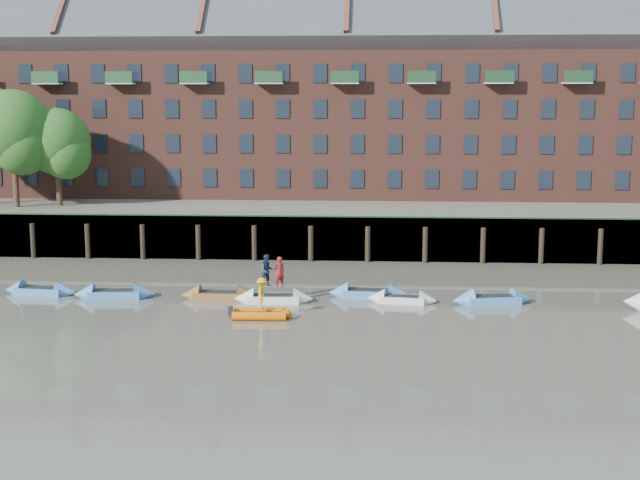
# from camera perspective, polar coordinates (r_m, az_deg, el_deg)

# --- Properties ---
(ground) EXTENTS (220.00, 220.00, 0.00)m
(ground) POSITION_cam_1_polar(r_m,az_deg,el_deg) (41.49, -0.08, -7.03)
(ground) COLOR #625E56
(ground) RESTS_ON ground
(foreshore) EXTENTS (110.00, 8.00, 0.50)m
(foreshore) POSITION_cam_1_polar(r_m,az_deg,el_deg) (58.96, 1.07, -2.15)
(foreshore) COLOR #3D382F
(foreshore) RESTS_ON ground
(mud_band) EXTENTS (110.00, 1.60, 0.10)m
(mud_band) POSITION_cam_1_polar(r_m,az_deg,el_deg) (55.63, 0.91, -2.84)
(mud_band) COLOR #4C4336
(mud_band) RESTS_ON ground
(river_wall) EXTENTS (110.00, 1.23, 3.30)m
(river_wall) POSITION_cam_1_polar(r_m,az_deg,el_deg) (62.98, 1.26, 0.06)
(river_wall) COLOR #2D2A26
(river_wall) RESTS_ON ground
(bank_terrace) EXTENTS (110.00, 28.00, 3.20)m
(bank_terrace) POSITION_cam_1_polar(r_m,az_deg,el_deg) (76.45, 1.70, 1.68)
(bank_terrace) COLOR #5E594D
(bank_terrace) RESTS_ON ground
(apartment_terrace) EXTENTS (80.60, 15.56, 20.98)m
(apartment_terrace) POSITION_cam_1_polar(r_m,az_deg,el_deg) (76.80, 1.77, 10.10)
(apartment_terrace) COLOR brown
(apartment_terrace) RESTS_ON bank_terrace
(tree_cluster) EXTENTS (11.76, 7.74, 9.40)m
(tree_cluster) POSITION_cam_1_polar(r_m,az_deg,el_deg) (72.85, -19.25, 6.65)
(tree_cluster) COLOR #3A281C
(tree_cluster) RESTS_ON bank_terrace
(rowboat_0) EXTENTS (4.55, 1.72, 1.29)m
(rowboat_0) POSITION_cam_1_polar(r_m,az_deg,el_deg) (55.18, -17.47, -3.12)
(rowboat_0) COLOR #457BBC
(rowboat_0) RESTS_ON ground
(rowboat_1) EXTENTS (4.82, 1.93, 1.36)m
(rowboat_1) POSITION_cam_1_polar(r_m,az_deg,el_deg) (53.12, -13.02, -3.39)
(rowboat_1) COLOR #457BBC
(rowboat_1) RESTS_ON ground
(rowboat_2) EXTENTS (4.44, 1.29, 1.29)m
(rowboat_2) POSITION_cam_1_polar(r_m,az_deg,el_deg) (51.79, -6.47, -3.54)
(rowboat_2) COLOR brown
(rowboat_2) RESTS_ON ground
(rowboat_3) EXTENTS (4.57, 1.55, 1.31)m
(rowboat_3) POSITION_cam_1_polar(r_m,az_deg,el_deg) (50.69, -2.98, -3.77)
(rowboat_3) COLOR silver
(rowboat_3) RESTS_ON ground
(rowboat_4) EXTENTS (4.77, 1.65, 1.36)m
(rowboat_4) POSITION_cam_1_polar(r_m,az_deg,el_deg) (51.96, 3.12, -3.44)
(rowboat_4) COLOR #457BBC
(rowboat_4) RESTS_ON ground
(rowboat_5) EXTENTS (4.06, 1.60, 1.15)m
(rowboat_5) POSITION_cam_1_polar(r_m,az_deg,el_deg) (50.82, 5.27, -3.80)
(rowboat_5) COLOR silver
(rowboat_5) RESTS_ON ground
(rowboat_6) EXTENTS (4.82, 2.21, 1.35)m
(rowboat_6) POSITION_cam_1_polar(r_m,az_deg,el_deg) (51.30, 10.98, -3.77)
(rowboat_6) COLOR #457BBC
(rowboat_6) RESTS_ON ground
(rib_tender) EXTENTS (3.10, 1.55, 0.53)m
(rib_tender) POSITION_cam_1_polar(r_m,az_deg,el_deg) (47.22, -3.71, -4.74)
(rib_tender) COLOR #DF5F04
(rib_tender) RESTS_ON ground
(person_rower_a) EXTENTS (0.77, 0.69, 1.78)m
(person_rower_a) POSITION_cam_1_polar(r_m,az_deg,el_deg) (50.37, -2.63, -2.06)
(person_rower_a) COLOR maroon
(person_rower_a) RESTS_ON rowboat_3
(person_rower_b) EXTENTS (1.12, 1.03, 1.84)m
(person_rower_b) POSITION_cam_1_polar(r_m,az_deg,el_deg) (50.68, -3.39, -1.96)
(person_rower_b) COLOR #19233F
(person_rower_b) RESTS_ON rowboat_3
(person_rib_crew) EXTENTS (0.69, 1.13, 1.70)m
(person_rib_crew) POSITION_cam_1_polar(r_m,az_deg,el_deg) (46.92, -3.72, -3.44)
(person_rib_crew) COLOR orange
(person_rib_crew) RESTS_ON rib_tender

